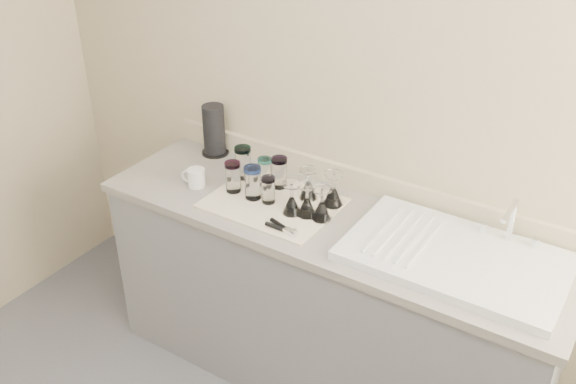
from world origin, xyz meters
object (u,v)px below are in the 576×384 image
Objects in this scene: white_mug at (196,178)px; sink_unit at (456,256)px; tumbler_lavender at (268,190)px; can_opener at (282,228)px; goblet_front_right at (322,209)px; tumbler_cyan at (265,171)px; tumbler_magenta at (233,177)px; goblet_back_right at (333,194)px; goblet_extra at (307,205)px; goblet_front_left at (292,203)px; paper_towel_roll at (214,131)px; tumbler_teal at (243,162)px; tumbler_blue at (253,182)px; goblet_back_left at (308,188)px; tumbler_purple at (279,172)px.

sink_unit is at bearing 4.12° from white_mug.
tumbler_lavender reaches higher than can_opener.
tumbler_cyan is at bearing 162.27° from goblet_front_right.
tumbler_magenta is 0.93× the size of goblet_back_right.
tumbler_cyan is at bearing -178.45° from goblet_back_right.
goblet_extra reaches higher than tumbler_lavender.
sink_unit is 0.60m from goblet_back_right.
paper_towel_roll is at bearing 156.10° from goblet_front_left.
goblet_back_right is 0.14m from goblet_extra.
tumbler_teal is 1.25× the size of white_mug.
paper_towel_roll reaches higher than sink_unit.
tumbler_blue is (0.02, -0.13, 0.01)m from tumbler_cyan.
white_mug is (-1.20, -0.09, 0.02)m from sink_unit.
tumbler_teal is 1.00× the size of goblet_back_right.
tumbler_cyan is 0.92× the size of goblet_back_left.
goblet_back_right is at bearing 1.55° from tumbler_cyan.
sink_unit is at bearing -4.55° from tumbler_teal.
tumbler_magenta is 0.97× the size of goblet_extra.
tumbler_magenta is 0.38m from goblet_extra.
tumbler_teal is 1.03× the size of can_opener.
goblet_front_left reaches higher than goblet_back_left.
tumbler_purple is 0.48m from paper_towel_roll.
goblet_front_left reaches higher than tumbler_lavender.
white_mug is at bearing -175.05° from goblet_extra.
goblet_back_right reaches higher than white_mug.
can_opener is at bearing -163.93° from sink_unit.
paper_towel_roll reaches higher than goblet_front_right.
goblet_back_right is 0.64m from white_mug.
goblet_back_right is 1.05× the size of goblet_front_right.
tumbler_blue is 0.08m from tumbler_lavender.
goblet_back_left is at bearing -175.54° from goblet_back_right.
goblet_back_right is 0.30m from can_opener.
tumbler_teal is 1.06× the size of tumbler_purple.
paper_towel_roll is (-0.67, 0.41, 0.11)m from can_opener.
sink_unit is at bearing -9.15° from goblet_back_right.
goblet_front_right is at bearing 5.00° from white_mug.
goblet_back_right reaches higher than goblet_back_left.
can_opener is at bearing -81.16° from goblet_back_left.
tumbler_teal is 0.48m from can_opener.
tumbler_lavender is at bearing -177.35° from sink_unit.
goblet_back_right is (0.28, -0.01, -0.02)m from tumbler_purple.
tumbler_magenta is 0.32m from goblet_front_left.
sink_unit reaches higher than tumbler_magenta.
sink_unit is 5.44× the size of tumbler_blue.
paper_towel_roll reaches higher than tumbler_cyan.
tumbler_magenta is at bearing -73.79° from tumbler_teal.
can_opener is 0.59× the size of paper_towel_roll.
tumbler_lavender is at bearing -50.13° from tumbler_cyan.
sink_unit is at bearing 2.76° from tumbler_blue.
tumbler_teal is (-1.06, 0.08, 0.07)m from sink_unit.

